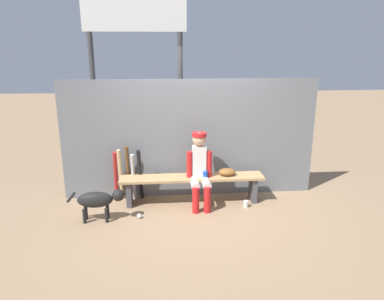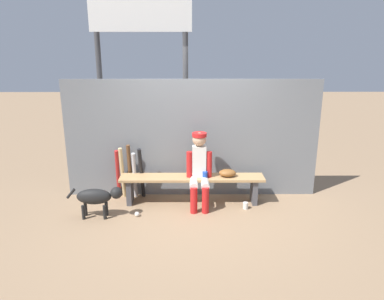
% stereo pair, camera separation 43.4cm
% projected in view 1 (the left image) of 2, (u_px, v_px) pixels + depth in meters
% --- Properties ---
extents(ground_plane, '(30.00, 30.00, 0.00)m').
position_uv_depth(ground_plane, '(192.00, 202.00, 5.98)').
color(ground_plane, '#937556').
extents(chainlink_fence, '(4.27, 0.03, 2.00)m').
position_uv_depth(chainlink_fence, '(190.00, 139.00, 6.04)').
color(chainlink_fence, slate).
rests_on(chainlink_fence, ground_plane).
extents(dugout_bench, '(2.35, 0.36, 0.46)m').
position_uv_depth(dugout_bench, '(192.00, 182.00, 5.88)').
color(dugout_bench, tan).
rests_on(dugout_bench, ground_plane).
extents(player_seated, '(0.41, 0.55, 1.20)m').
position_uv_depth(player_seated, '(200.00, 167.00, 5.70)').
color(player_seated, silver).
rests_on(player_seated, ground_plane).
extents(baseball_glove, '(0.28, 0.20, 0.12)m').
position_uv_depth(baseball_glove, '(227.00, 172.00, 5.88)').
color(baseball_glove, brown).
rests_on(baseball_glove, dugout_bench).
extents(bat_aluminum_black, '(0.10, 0.24, 0.90)m').
position_uv_depth(bat_aluminum_black, '(140.00, 175.00, 5.96)').
color(bat_aluminum_black, black).
rests_on(bat_aluminum_black, ground_plane).
extents(bat_aluminum_silver, '(0.07, 0.20, 0.82)m').
position_uv_depth(bat_aluminum_silver, '(133.00, 177.00, 5.97)').
color(bat_aluminum_silver, '#B7B7BC').
rests_on(bat_aluminum_silver, ground_plane).
extents(bat_wood_dark, '(0.07, 0.18, 0.94)m').
position_uv_depth(bat_wood_dark, '(128.00, 173.00, 5.99)').
color(bat_wood_dark, brown).
rests_on(bat_wood_dark, ground_plane).
extents(bat_wood_natural, '(0.08, 0.18, 0.90)m').
position_uv_depth(bat_wood_natural, '(121.00, 175.00, 5.96)').
color(bat_wood_natural, tan).
rests_on(bat_wood_natural, ground_plane).
extents(bat_aluminum_red, '(0.09, 0.22, 0.86)m').
position_uv_depth(bat_aluminum_red, '(116.00, 175.00, 5.99)').
color(bat_aluminum_red, '#B22323').
rests_on(bat_aluminum_red, ground_plane).
extents(baseball, '(0.07, 0.07, 0.07)m').
position_uv_depth(baseball, '(139.00, 216.00, 5.42)').
color(baseball, white).
rests_on(baseball, ground_plane).
extents(cup_on_ground, '(0.08, 0.08, 0.11)m').
position_uv_depth(cup_on_ground, '(246.00, 204.00, 5.79)').
color(cup_on_ground, silver).
rests_on(cup_on_ground, ground_plane).
extents(cup_on_bench, '(0.08, 0.08, 0.11)m').
position_uv_depth(cup_on_bench, '(205.00, 175.00, 5.78)').
color(cup_on_bench, '#1E47AD').
rests_on(cup_on_bench, dugout_bench).
extents(scoreboard, '(2.09, 0.27, 3.78)m').
position_uv_depth(scoreboard, '(139.00, 39.00, 6.35)').
color(scoreboard, '#3F3F42').
rests_on(scoreboard, ground_plane).
extents(dog, '(0.84, 0.20, 0.49)m').
position_uv_depth(dog, '(99.00, 200.00, 5.26)').
color(dog, black).
rests_on(dog, ground_plane).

